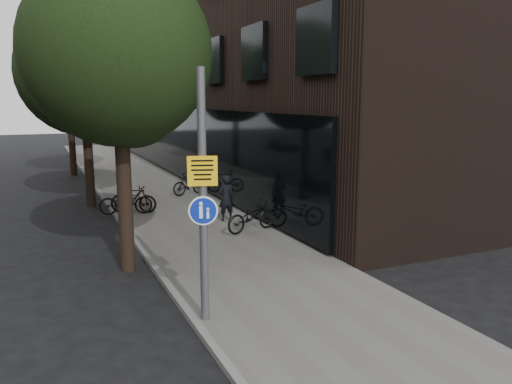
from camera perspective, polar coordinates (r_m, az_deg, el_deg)
ground at (r=9.89m, az=5.97°, el=-14.77°), size 120.00×120.00×0.00m
sidewalk at (r=18.82m, az=-8.68°, el=-2.36°), size 4.50×60.00×0.12m
curb_edge at (r=18.37m, az=-15.47°, el=-2.92°), size 0.15×60.00×0.13m
building_right_dark_brick at (r=32.80m, az=-0.32°, el=18.92°), size 12.00×40.00×18.00m
street_tree_near at (r=12.55m, az=-15.25°, el=14.24°), size 4.40×4.40×7.50m
street_tree_mid at (r=20.98m, az=-18.95°, el=12.42°), size 5.00×5.00×7.80m
street_tree_far at (r=29.94m, az=-20.58°, el=11.59°), size 5.00×5.00×7.80m
signpost at (r=9.09m, az=-6.09°, el=-0.61°), size 0.52×0.19×4.66m
pedestrian at (r=17.06m, az=-3.44°, el=-0.70°), size 0.59×0.40×1.56m
parked_bike_facade_near at (r=15.68m, az=-0.48°, el=-2.77°), size 1.98×1.11×0.98m
parked_bike_facade_far at (r=21.85m, az=-7.64°, el=0.94°), size 1.71×0.92×0.99m
parked_bike_curb_near at (r=18.61m, az=-14.67°, el=-0.98°), size 1.97×1.02×0.99m
parked_bike_curb_far at (r=18.79m, az=-13.84°, el=-0.78°), size 1.74×1.19×1.02m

